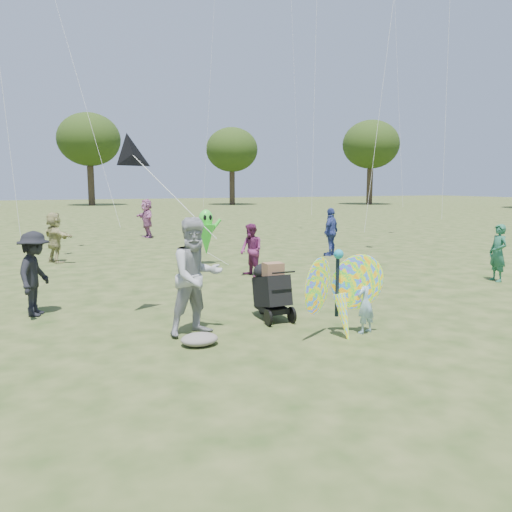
{
  "coord_description": "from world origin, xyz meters",
  "views": [
    {
      "loc": [
        -4.18,
        -7.53,
        2.53
      ],
      "look_at": [
        -0.2,
        1.5,
        1.1
      ],
      "focal_mm": 35.0,
      "sensor_mm": 36.0,
      "label": 1
    }
  ],
  "objects_px": {
    "child_girl": "(366,303)",
    "alien_kite": "(206,234)",
    "jogging_stroller": "(271,287)",
    "butterfly_kite": "(340,294)",
    "crowd_c": "(331,232)",
    "crowd_j": "(147,218)",
    "crowd_b": "(35,274)",
    "crowd_f": "(498,253)",
    "adult_man": "(196,277)",
    "crowd_d": "(55,237)",
    "crowd_e": "(251,250)"
  },
  "relations": [
    {
      "from": "crowd_c",
      "to": "crowd_j",
      "type": "relative_size",
      "value": 0.93
    },
    {
      "from": "crowd_b",
      "to": "crowd_e",
      "type": "xyz_separation_m",
      "value": [
        5.44,
        2.11,
        -0.09
      ]
    },
    {
      "from": "jogging_stroller",
      "to": "alien_kite",
      "type": "xyz_separation_m",
      "value": [
        0.92,
        6.67,
        0.36
      ]
    },
    {
      "from": "crowd_f",
      "to": "child_girl",
      "type": "bearing_deg",
      "value": -57.66
    },
    {
      "from": "jogging_stroller",
      "to": "butterfly_kite",
      "type": "relative_size",
      "value": 0.63
    },
    {
      "from": "crowd_c",
      "to": "crowd_j",
      "type": "xyz_separation_m",
      "value": [
        -4.72,
        8.77,
        0.07
      ]
    },
    {
      "from": "child_girl",
      "to": "crowd_c",
      "type": "height_order",
      "value": "crowd_c"
    },
    {
      "from": "crowd_c",
      "to": "crowd_f",
      "type": "bearing_deg",
      "value": 69.33
    },
    {
      "from": "child_girl",
      "to": "crowd_b",
      "type": "height_order",
      "value": "crowd_b"
    },
    {
      "from": "child_girl",
      "to": "alien_kite",
      "type": "distance_m",
      "value": 8.13
    },
    {
      "from": "crowd_b",
      "to": "crowd_f",
      "type": "bearing_deg",
      "value": -75.21
    },
    {
      "from": "crowd_b",
      "to": "jogging_stroller",
      "type": "distance_m",
      "value": 4.54
    },
    {
      "from": "child_girl",
      "to": "adult_man",
      "type": "distance_m",
      "value": 2.9
    },
    {
      "from": "adult_man",
      "to": "crowd_b",
      "type": "relative_size",
      "value": 1.21
    },
    {
      "from": "crowd_b",
      "to": "crowd_f",
      "type": "xyz_separation_m",
      "value": [
        11.04,
        -1.13,
        -0.07
      ]
    },
    {
      "from": "child_girl",
      "to": "crowd_e",
      "type": "xyz_separation_m",
      "value": [
        0.3,
        5.64,
        0.21
      ]
    },
    {
      "from": "adult_man",
      "to": "crowd_f",
      "type": "xyz_separation_m",
      "value": [
        8.56,
        1.3,
        -0.24
      ]
    },
    {
      "from": "crowd_c",
      "to": "jogging_stroller",
      "type": "height_order",
      "value": "crowd_c"
    },
    {
      "from": "crowd_b",
      "to": "crowd_d",
      "type": "bearing_deg",
      "value": 15.73
    },
    {
      "from": "crowd_b",
      "to": "alien_kite",
      "type": "bearing_deg",
      "value": -26.55
    },
    {
      "from": "crowd_d",
      "to": "crowd_b",
      "type": "bearing_deg",
      "value": 150.6
    },
    {
      "from": "adult_man",
      "to": "crowd_d",
      "type": "relative_size",
      "value": 1.21
    },
    {
      "from": "child_girl",
      "to": "crowd_j",
      "type": "bearing_deg",
      "value": -104.17
    },
    {
      "from": "crowd_f",
      "to": "alien_kite",
      "type": "bearing_deg",
      "value": -122.99
    },
    {
      "from": "adult_man",
      "to": "crowd_j",
      "type": "distance_m",
      "value": 16.08
    },
    {
      "from": "crowd_b",
      "to": "crowd_j",
      "type": "xyz_separation_m",
      "value": [
        4.9,
        13.46,
        0.09
      ]
    },
    {
      "from": "crowd_c",
      "to": "crowd_j",
      "type": "height_order",
      "value": "crowd_j"
    },
    {
      "from": "crowd_c",
      "to": "crowd_j",
      "type": "bearing_deg",
      "value": -96.11
    },
    {
      "from": "crowd_c",
      "to": "crowd_j",
      "type": "distance_m",
      "value": 9.96
    },
    {
      "from": "crowd_j",
      "to": "crowd_b",
      "type": "bearing_deg",
      "value": -26.58
    },
    {
      "from": "alien_kite",
      "to": "child_girl",
      "type": "bearing_deg",
      "value": -88.76
    },
    {
      "from": "crowd_c",
      "to": "crowd_f",
      "type": "xyz_separation_m",
      "value": [
        1.42,
        -5.82,
        -0.1
      ]
    },
    {
      "from": "crowd_d",
      "to": "butterfly_kite",
      "type": "xyz_separation_m",
      "value": [
        4.0,
        -10.48,
        -0.09
      ]
    },
    {
      "from": "crowd_b",
      "to": "crowd_e",
      "type": "height_order",
      "value": "crowd_b"
    },
    {
      "from": "crowd_f",
      "to": "butterfly_kite",
      "type": "bearing_deg",
      "value": -59.21
    },
    {
      "from": "crowd_e",
      "to": "alien_kite",
      "type": "relative_size",
      "value": 0.84
    },
    {
      "from": "crowd_b",
      "to": "butterfly_kite",
      "type": "relative_size",
      "value": 0.94
    },
    {
      "from": "crowd_f",
      "to": "crowd_j",
      "type": "xyz_separation_m",
      "value": [
        -6.14,
        14.59,
        0.16
      ]
    },
    {
      "from": "alien_kite",
      "to": "jogging_stroller",
      "type": "bearing_deg",
      "value": -97.86
    },
    {
      "from": "child_girl",
      "to": "crowd_j",
      "type": "xyz_separation_m",
      "value": [
        -0.23,
        16.99,
        0.39
      ]
    },
    {
      "from": "crowd_d",
      "to": "crowd_f",
      "type": "height_order",
      "value": "crowd_d"
    },
    {
      "from": "crowd_j",
      "to": "adult_man",
      "type": "bearing_deg",
      "value": -15.22
    },
    {
      "from": "crowd_b",
      "to": "crowd_j",
      "type": "height_order",
      "value": "crowd_j"
    },
    {
      "from": "child_girl",
      "to": "crowd_f",
      "type": "height_order",
      "value": "crowd_f"
    },
    {
      "from": "child_girl",
      "to": "crowd_f",
      "type": "relative_size",
      "value": 0.7
    },
    {
      "from": "crowd_b",
      "to": "crowd_c",
      "type": "xyz_separation_m",
      "value": [
        9.62,
        4.69,
        0.03
      ]
    },
    {
      "from": "child_girl",
      "to": "alien_kite",
      "type": "relative_size",
      "value": 0.6
    },
    {
      "from": "crowd_c",
      "to": "butterfly_kite",
      "type": "distance_m",
      "value": 9.64
    },
    {
      "from": "jogging_stroller",
      "to": "adult_man",
      "type": "bearing_deg",
      "value": -166.27
    },
    {
      "from": "adult_man",
      "to": "alien_kite",
      "type": "relative_size",
      "value": 1.14
    }
  ]
}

